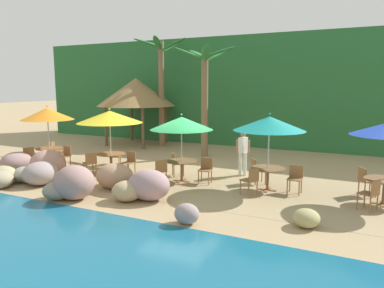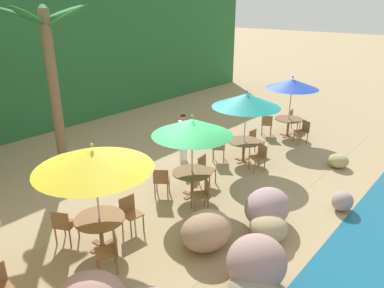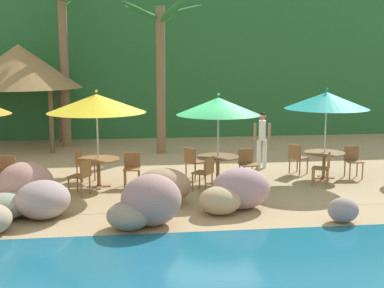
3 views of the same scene
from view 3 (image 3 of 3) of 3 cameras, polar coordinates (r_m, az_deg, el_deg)
ground_plane at (r=14.06m, az=2.02°, el=-4.11°), size 120.00×120.00×0.00m
terrace_deck at (r=14.06m, az=2.02°, el=-4.10°), size 18.00×5.20×0.01m
foliage_backdrop at (r=22.60m, az=-1.54°, el=8.71°), size 28.00×2.40×6.00m
rock_seawall at (r=11.15m, az=-12.04°, el=-5.76°), size 11.75×3.15×1.03m
chair_orange_seaward at (r=13.81m, az=-19.63°, el=-2.74°), size 0.46×0.46×0.87m
umbrella_yellow at (r=13.34m, az=-10.36°, el=4.38°), size 2.48×2.48×2.50m
dining_table_yellow at (r=13.56m, az=-10.17°, el=-2.11°), size 1.10×1.10×0.74m
chair_yellow_seaward at (r=13.57m, az=-6.54°, el=-2.45°), size 0.46×0.47×0.87m
chair_yellow_inland at (r=14.32m, az=-11.86°, el=-1.96°), size 0.57×0.57×0.87m
chair_yellow_left at (r=12.84m, az=-11.89°, el=-3.27°), size 0.58×0.58×0.87m
umbrella_green at (r=13.49m, az=2.89°, el=4.13°), size 2.18×2.18×2.38m
dining_table_green at (r=13.70m, az=2.84°, el=-1.85°), size 1.10×1.10×0.74m
chair_green_seaward at (r=14.08m, az=6.03°, el=-2.01°), size 0.47×0.48×0.87m
chair_green_inland at (r=14.24m, az=0.09°, el=-1.82°), size 0.59×0.59×0.87m
chair_green_left at (r=12.94m, az=1.50°, el=-2.97°), size 0.59×0.59×0.87m
umbrella_teal at (r=14.50m, az=14.47°, el=4.61°), size 2.25×2.25×2.49m
dining_table_teal at (r=14.70m, az=14.22°, el=-1.35°), size 1.10×1.10×0.74m
chair_teal_seaward at (r=15.11m, az=17.12°, el=-1.58°), size 0.43×0.44×0.87m
chair_teal_inland at (r=15.13m, az=11.35°, el=-1.33°), size 0.59×0.59×0.87m
chair_teal_left at (r=13.88m, az=14.21°, el=-2.41°), size 0.57×0.57×0.87m
palm_tree_nearest at (r=19.79m, az=-13.85°, el=10.67°), size 2.89×2.87×5.87m
palm_tree_second at (r=17.90m, az=-3.42°, el=9.68°), size 2.83×2.68×5.12m
palapa_hut at (r=19.88m, az=-18.33°, el=8.02°), size 4.42×4.42×3.75m
waiter_in_white at (r=15.69m, az=7.65°, el=0.91°), size 0.52×0.38×1.70m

